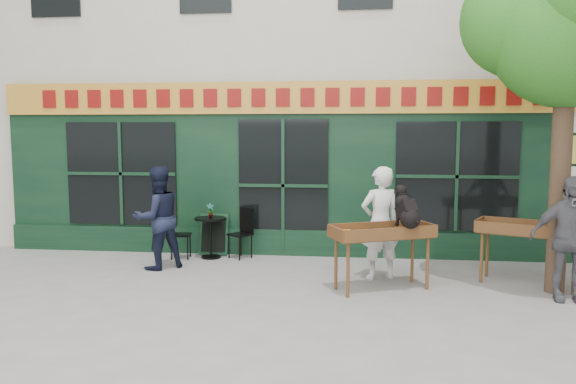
% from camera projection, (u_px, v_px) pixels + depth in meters
% --- Properties ---
extents(ground, '(80.00, 80.00, 0.00)m').
position_uv_depth(ground, '(264.00, 288.00, 8.51)').
color(ground, slate).
rests_on(ground, ground).
extents(building, '(14.00, 7.26, 10.00)m').
position_uv_depth(building, '(301.00, 26.00, 13.88)').
color(building, beige).
rests_on(building, ground).
extents(street_tree, '(3.05, 2.90, 5.60)m').
position_uv_depth(street_tree, '(570.00, 8.00, 7.93)').
color(street_tree, '#382619').
rests_on(street_tree, ground).
extents(book_cart_center, '(1.62, 1.19, 0.99)m').
position_uv_depth(book_cart_center, '(382.00, 236.00, 8.36)').
color(book_cart_center, brown).
rests_on(book_cart_center, ground).
extents(dog, '(0.56, 0.69, 0.60)m').
position_uv_depth(dog, '(407.00, 205.00, 8.22)').
color(dog, black).
rests_on(dog, book_cart_center).
extents(woman, '(0.78, 0.67, 1.82)m').
position_uv_depth(woman, '(380.00, 223.00, 9.00)').
color(woman, silver).
rests_on(woman, ground).
extents(book_cart_right, '(1.62, 1.17, 0.99)m').
position_uv_depth(book_cart_right, '(529.00, 233.00, 8.61)').
color(book_cart_right, brown).
rests_on(book_cart_right, ground).
extents(man_right, '(1.06, 0.50, 1.76)m').
position_uv_depth(man_right, '(569.00, 239.00, 7.83)').
color(man_right, '#525257').
rests_on(man_right, ground).
extents(bistro_table, '(0.60, 0.60, 0.76)m').
position_uv_depth(bistro_table, '(211.00, 229.00, 10.50)').
color(bistro_table, black).
rests_on(bistro_table, ground).
extents(bistro_chair_left, '(0.41, 0.41, 0.95)m').
position_uv_depth(bistro_chair_left, '(176.00, 229.00, 10.46)').
color(bistro_chair_left, black).
rests_on(bistro_chair_left, ground).
extents(bistro_chair_right, '(0.51, 0.51, 0.95)m').
position_uv_depth(bistro_chair_right, '(244.00, 228.00, 10.55)').
color(bistro_chair_right, black).
rests_on(bistro_chair_right, ground).
extents(potted_plant, '(0.17, 0.15, 0.27)m').
position_uv_depth(potted_plant, '(210.00, 211.00, 10.46)').
color(potted_plant, gray).
rests_on(potted_plant, bistro_table).
extents(man_left, '(1.09, 1.08, 1.78)m').
position_uv_depth(man_left, '(158.00, 218.00, 9.66)').
color(man_left, black).
rests_on(man_left, ground).
extents(chalkboard, '(0.56, 0.20, 0.79)m').
position_uv_depth(chalkboard, '(214.00, 234.00, 10.78)').
color(chalkboard, black).
rests_on(chalkboard, ground).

